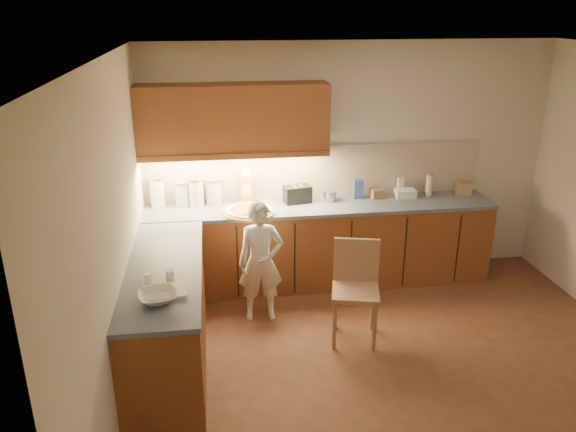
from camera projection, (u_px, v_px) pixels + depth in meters
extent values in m
plane|color=brown|center=(399.00, 368.00, 4.83)|extent=(4.50, 4.50, 0.00)
cube|color=beige|center=(349.00, 162.00, 6.23)|extent=(4.50, 0.04, 2.60)
cube|color=beige|center=(563.00, 394.00, 2.52)|extent=(4.50, 0.04, 2.60)
cube|color=beige|center=(114.00, 245.00, 4.08)|extent=(0.04, 4.00, 2.60)
cube|color=white|center=(425.00, 56.00, 3.91)|extent=(4.50, 4.00, 0.04)
cube|color=brown|center=(320.00, 246.00, 6.20)|extent=(3.75, 0.60, 0.88)
cube|color=brown|center=(168.00, 317.00, 4.80)|extent=(0.60, 2.00, 0.88)
cube|color=#4E5C6F|center=(321.00, 206.00, 6.04)|extent=(3.77, 0.62, 0.04)
cube|color=#4E5C6F|center=(164.00, 268.00, 4.63)|extent=(0.62, 2.02, 0.04)
cube|color=black|center=(179.00, 266.00, 5.73)|extent=(0.02, 0.01, 0.80)
cube|color=black|center=(238.00, 262.00, 5.80)|extent=(0.02, 0.01, 0.80)
cube|color=black|center=(295.00, 259.00, 5.88)|extent=(0.02, 0.01, 0.80)
cube|color=black|center=(351.00, 255.00, 5.96)|extent=(0.02, 0.01, 0.80)
cube|color=black|center=(405.00, 252.00, 6.04)|extent=(0.02, 0.01, 0.80)
cube|color=black|center=(458.00, 249.00, 6.12)|extent=(0.02, 0.01, 0.80)
cube|color=#C4B498|center=(316.00, 171.00, 6.20)|extent=(3.75, 0.02, 0.58)
cube|color=brown|center=(233.00, 119.00, 5.70)|extent=(1.95, 0.35, 0.70)
cube|color=brown|center=(235.00, 157.00, 5.67)|extent=(1.95, 0.02, 0.06)
cylinder|color=tan|center=(249.00, 212.00, 5.79)|extent=(0.54, 0.54, 0.02)
cylinder|color=beige|center=(249.00, 210.00, 5.78)|extent=(0.48, 0.48, 0.02)
cylinder|color=#CC501B|center=(249.00, 209.00, 5.78)|extent=(0.38, 0.38, 0.01)
sphere|color=white|center=(256.00, 208.00, 5.73)|extent=(0.07, 0.07, 0.07)
cylinder|color=white|center=(260.00, 207.00, 5.67)|extent=(0.07, 0.12, 0.22)
imported|color=white|center=(261.00, 262.00, 5.43)|extent=(0.45, 0.30, 1.21)
cylinder|color=tan|center=(335.00, 326.00, 5.04)|extent=(0.04, 0.04, 0.47)
cylinder|color=tan|center=(375.00, 328.00, 5.00)|extent=(0.04, 0.04, 0.47)
cylinder|color=tan|center=(335.00, 306.00, 5.37)|extent=(0.04, 0.04, 0.47)
cylinder|color=tan|center=(373.00, 308.00, 5.34)|extent=(0.04, 0.04, 0.47)
cube|color=tan|center=(355.00, 292.00, 5.10)|extent=(0.51, 0.51, 0.04)
cube|color=tan|center=(356.00, 260.00, 5.19)|extent=(0.42, 0.14, 0.42)
imported|color=silver|center=(158.00, 297.00, 4.07)|extent=(0.34, 0.34, 0.07)
cylinder|color=white|center=(157.00, 193.00, 5.93)|extent=(0.15, 0.15, 0.30)
cylinder|color=gray|center=(156.00, 178.00, 5.87)|extent=(0.16, 0.16, 0.02)
cylinder|color=silver|center=(182.00, 195.00, 5.96)|extent=(0.14, 0.14, 0.25)
cylinder|color=gray|center=(181.00, 183.00, 5.91)|extent=(0.15, 0.15, 0.02)
cylinder|color=silver|center=(196.00, 193.00, 5.95)|extent=(0.15, 0.15, 0.29)
cylinder|color=gray|center=(195.00, 179.00, 5.89)|extent=(0.16, 0.16, 0.02)
cylinder|color=beige|center=(214.00, 192.00, 6.02)|extent=(0.16, 0.16, 0.26)
cylinder|color=gray|center=(213.00, 180.00, 5.97)|extent=(0.17, 0.17, 0.02)
cube|color=gold|center=(246.00, 189.00, 6.06)|extent=(0.13, 0.10, 0.31)
cube|color=white|center=(246.00, 172.00, 5.99)|extent=(0.08, 0.06, 0.06)
cube|color=black|center=(297.00, 194.00, 6.08)|extent=(0.31, 0.21, 0.19)
cube|color=#BCBCC1|center=(294.00, 186.00, 6.03)|extent=(0.05, 0.13, 0.00)
cube|color=#BCBCC1|center=(301.00, 186.00, 6.05)|extent=(0.05, 0.13, 0.00)
cylinder|color=#A7A7AC|center=(330.00, 196.00, 6.14)|extent=(0.14, 0.14, 0.11)
cylinder|color=#A7A7AC|center=(330.00, 191.00, 6.12)|extent=(0.15, 0.15, 0.01)
cube|color=#354B9F|center=(358.00, 189.00, 6.21)|extent=(0.11, 0.08, 0.21)
cube|color=tan|center=(377.00, 193.00, 6.24)|extent=(0.16, 0.13, 0.10)
cube|color=silver|center=(400.00, 186.00, 6.32)|extent=(0.07, 0.07, 0.19)
cube|color=white|center=(405.00, 193.00, 6.26)|extent=(0.23, 0.16, 0.09)
cylinder|color=beige|center=(429.00, 186.00, 6.27)|extent=(0.08, 0.08, 0.24)
cylinder|color=gray|center=(430.00, 174.00, 6.22)|extent=(0.08, 0.08, 0.02)
cube|color=#A37B58|center=(463.00, 188.00, 6.36)|extent=(0.21, 0.18, 0.14)
cube|color=white|center=(164.00, 292.00, 4.19)|extent=(0.34, 0.29, 0.02)
cylinder|color=white|center=(148.00, 279.00, 4.32)|extent=(0.07, 0.07, 0.08)
cylinder|color=silver|center=(170.00, 276.00, 4.37)|extent=(0.08, 0.08, 0.09)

